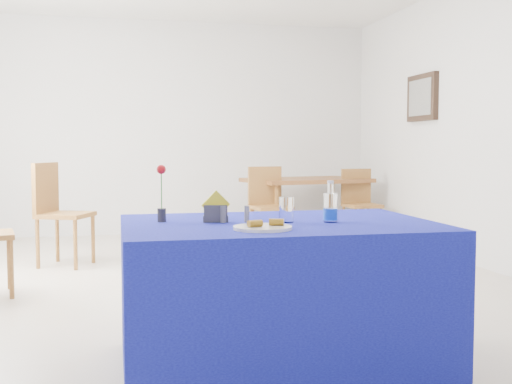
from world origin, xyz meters
TOP-DOWN VIEW (x-y plane):
  - floor at (0.00, 0.00)m, footprint 7.00×7.00m
  - room_shell at (0.00, 0.00)m, footprint 7.00×7.00m
  - picture_frame at (2.47, 1.60)m, footprint 0.06×0.64m
  - picture_art at (2.44, 1.60)m, footprint 0.02×0.52m
  - plate at (-0.22, -2.12)m, footprint 0.28×0.28m
  - drinking_glass at (-0.04, -1.86)m, footprint 0.08×0.08m
  - salt_shaker at (-0.23, -1.81)m, footprint 0.03×0.03m
  - pepper_shaker at (-0.36, -1.81)m, footprint 0.03×0.03m
  - blue_table at (-0.07, -1.84)m, footprint 1.60×1.10m
  - water_bottle at (0.19, -1.90)m, footprint 0.07×0.07m
  - napkin_holder at (-0.39, -1.78)m, footprint 0.15×0.08m
  - rose_vase at (-0.66, -1.71)m, footprint 0.05×0.05m
  - oak_table at (1.47, 2.73)m, footprint 1.64×1.25m
  - chair_bg_left at (0.83, 2.16)m, footprint 0.47×0.47m
  - chair_bg_right at (2.05, 2.38)m, footprint 0.42×0.42m
  - chair_win_b at (-1.45, 1.39)m, footprint 0.58×0.58m
  - banana_pieces at (-0.21, -2.12)m, footprint 0.19×0.09m

SIDE VIEW (x-z plane):
  - floor at x=0.00m, z-range 0.00..0.00m
  - blue_table at x=-0.07m, z-range 0.00..0.76m
  - chair_bg_right at x=2.05m, z-range 0.07..0.95m
  - chair_bg_left at x=0.83m, z-range 0.07..0.99m
  - chair_win_b at x=-1.45m, z-range 0.08..1.08m
  - oak_table at x=1.47m, z-range 0.30..1.06m
  - plate at x=-0.22m, z-range 0.76..0.77m
  - banana_pieces at x=-0.21m, z-range 0.77..0.81m
  - salt_shaker at x=-0.23m, z-range 0.76..0.84m
  - pepper_shaker at x=-0.36m, z-range 0.76..0.84m
  - napkin_holder at x=-0.39m, z-range 0.73..0.89m
  - drinking_glass at x=-0.04m, z-range 0.76..0.89m
  - water_bottle at x=0.19m, z-range 0.72..0.94m
  - rose_vase at x=-0.66m, z-range 0.75..1.05m
  - picture_frame at x=2.47m, z-range 1.44..1.96m
  - picture_art at x=2.44m, z-range 1.50..1.90m
  - room_shell at x=0.00m, z-range -1.75..5.25m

